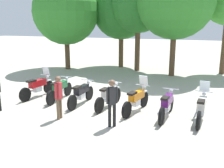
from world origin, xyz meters
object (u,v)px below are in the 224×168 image
person_1 (112,100)px  tree_3 (175,0)px  person_2 (59,95)px  tree_2 (138,5)px  motorcycle_5 (167,105)px  motorcycle_1 (60,89)px  motorcycle_2 (81,93)px  motorcycle_0 (38,86)px  tree_0 (66,12)px  tree_1 (121,11)px  motorcycle_6 (201,107)px  motorcycle_4 (136,99)px  motorcycle_3 (109,96)px

person_1 → tree_3: size_ratio=0.23×
person_2 → tree_2: 10.82m
motorcycle_5 → tree_2: 10.18m
tree_2 → tree_3: (2.57, -1.03, 0.17)m
motorcycle_1 → motorcycle_2: bearing=-105.2°
motorcycle_0 → tree_3: size_ratio=0.30×
motorcycle_0 → motorcycle_1: 1.22m
motorcycle_0 → person_1: person_1 is taller
tree_3 → tree_2: bearing=158.2°
motorcycle_1 → person_2: (1.18, -2.09, 0.43)m
motorcycle_0 → motorcycle_2: 2.47m
motorcycle_1 → motorcycle_5: same height
tree_0 → tree_2: bearing=11.9°
tree_1 → motorcycle_2: bearing=-83.2°
motorcycle_6 → person_2: person_2 is taller
motorcycle_2 → tree_3: 9.02m
motorcycle_0 → tree_2: bearing=-10.7°
motorcycle_1 → tree_1: (0.09, 9.15, 3.73)m
motorcycle_0 → motorcycle_5: motorcycle_0 is taller
motorcycle_2 → tree_3: tree_3 is taller
motorcycle_1 → motorcycle_5: size_ratio=1.00×
tree_2 → person_1: bearing=-81.0°
motorcycle_0 → tree_2: tree_2 is taller
motorcycle_6 → person_1: person_1 is taller
tree_0 → tree_3: (7.61, 0.03, 0.62)m
motorcycle_0 → motorcycle_6: bearing=-86.5°
motorcycle_2 → tree_3: bearing=-19.5°
motorcycle_4 → motorcycle_5: 1.24m
motorcycle_3 → tree_3: size_ratio=0.30×
motorcycle_0 → motorcycle_2: motorcycle_0 is taller
motorcycle_0 → tree_0: 8.16m
motorcycle_0 → motorcycle_1: motorcycle_0 is taller
motorcycle_4 → tree_0: bearing=55.9°
motorcycle_5 → person_1: bearing=137.3°
motorcycle_0 → person_1: bearing=-107.4°
motorcycle_4 → motorcycle_1: bearing=95.9°
motorcycle_2 → motorcycle_5: same height
motorcycle_3 → motorcycle_6: size_ratio=1.00×
tree_2 → motorcycle_4: bearing=-76.5°
motorcycle_4 → person_2: size_ratio=1.34×
motorcycle_2 → motorcycle_3: 1.23m
person_2 → tree_0: bearing=118.5°
motorcycle_0 → motorcycle_3: (3.67, -0.30, -0.01)m
motorcycle_1 → person_2: person_2 is taller
motorcycle_3 → motorcycle_5: 2.48m
motorcycle_3 → tree_3: 8.63m
motorcycle_1 → tree_1: 9.88m
motorcycle_5 → motorcycle_2: bearing=89.8°
motorcycle_2 → person_2: 1.83m
person_1 → tree_2: size_ratio=0.25×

